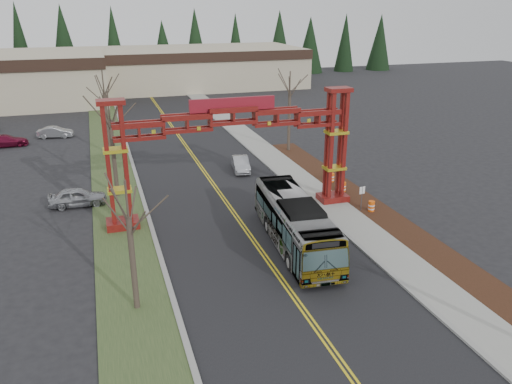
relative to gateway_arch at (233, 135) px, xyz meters
name	(u,v)px	position (x,y,z in m)	size (l,w,h in m)	color
ground	(349,375)	(0.00, -18.00, -5.98)	(200.00, 200.00, 0.00)	black
road	(213,183)	(0.00, 7.00, -5.97)	(12.00, 110.00, 0.02)	black
lane_line_left	(211,183)	(-0.12, 7.00, -5.96)	(0.12, 100.00, 0.01)	yellow
lane_line_right	(214,183)	(0.12, 7.00, -5.96)	(0.12, 100.00, 0.01)	yellow
curb_right	(279,176)	(6.15, 7.00, -5.91)	(0.30, 110.00, 0.15)	gray
sidewalk_right	(294,174)	(7.60, 7.00, -5.91)	(2.60, 110.00, 0.14)	gray
landscape_strip	(417,240)	(10.20, -8.00, -5.92)	(2.60, 50.00, 0.12)	black
grass_median	(117,193)	(-8.00, 7.00, -5.94)	(4.00, 110.00, 0.08)	#324723
curb_left	(140,190)	(-6.15, 7.00, -5.91)	(0.30, 110.00, 0.15)	gray
gateway_arch	(233,135)	(0.00, 0.00, 0.00)	(18.20, 1.60, 8.90)	#570B0C
retail_building_east	(197,67)	(10.00, 61.95, -2.47)	(38.00, 20.30, 7.00)	#B9AD8E
conifer_treeline	(137,47)	(0.25, 74.00, 0.50)	(116.10, 5.60, 13.00)	black
transit_bus	(295,223)	(2.30, -6.14, -4.39)	(2.67, 11.42, 3.18)	#B5B7BE
silver_sedan	(241,164)	(3.31, 9.72, -5.32)	(1.40, 4.01, 1.32)	#A5A8AD
parked_car_near_a	(78,197)	(-11.00, 5.22, -5.26)	(1.71, 4.24, 1.45)	#9FA1A6
parked_car_mid_a	(6,141)	(-18.67, 25.63, -5.33)	(1.84, 4.52, 1.31)	maroon
parked_car_far_a	(55,132)	(-13.75, 28.20, -5.34)	(1.37, 3.92, 1.29)	#929498
bare_tree_median_near	(129,219)	(-8.00, -10.31, -1.02)	(2.94, 2.94, 6.94)	#382D26
bare_tree_median_mid	(110,121)	(-8.00, 6.43, 0.22)	(3.33, 3.33, 8.45)	#382D26
bare_tree_median_far	(104,93)	(-8.00, 18.86, 0.33)	(3.33, 3.33, 8.56)	#382D26
bare_tree_right_far	(290,93)	(10.00, 14.62, 0.17)	(3.16, 3.16, 8.28)	#382D26
street_sign	(362,194)	(9.08, -2.53, -4.54)	(0.46, 0.08, 2.00)	#3F3F44
barrel_south	(371,207)	(9.77, -2.85, -5.53)	(0.49, 0.49, 0.90)	#FF5D0E
barrel_mid	(343,187)	(9.70, 1.57, -5.53)	(0.49, 0.49, 0.91)	#FF5D0E
barrel_north	(331,178)	(9.85, 4.03, -5.54)	(0.48, 0.48, 0.89)	#FF5D0E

